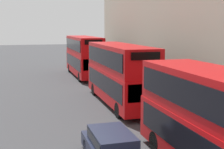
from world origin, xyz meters
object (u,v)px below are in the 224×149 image
(car_hatchback, at_px, (112,147))
(pedestrian, at_px, (162,97))
(bus_second_in_queue, at_px, (119,72))
(bus_third_in_queue, at_px, (84,55))

(car_hatchback, relative_size, pedestrian, 2.59)
(car_hatchback, distance_m, pedestrian, 9.72)
(car_hatchback, bearing_deg, bus_second_in_queue, 70.94)
(bus_second_in_queue, xyz_separation_m, car_hatchback, (-3.40, -9.84, -1.70))
(bus_third_in_queue, distance_m, car_hatchback, 23.99)
(car_hatchback, bearing_deg, pedestrian, 52.53)
(car_hatchback, bearing_deg, bus_third_in_queue, 81.83)
(bus_second_in_queue, relative_size, car_hatchback, 2.18)
(bus_third_in_queue, bearing_deg, car_hatchback, -98.17)
(bus_second_in_queue, distance_m, pedestrian, 3.66)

